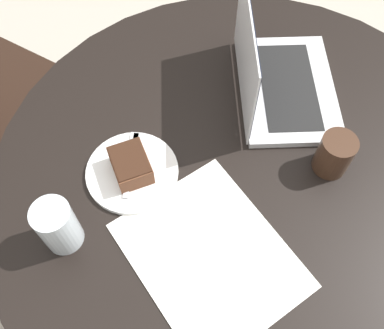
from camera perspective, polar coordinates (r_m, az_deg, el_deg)
ground_plane at (r=1.72m, az=4.65°, el=-13.13°), size 12.00×12.00×0.00m
dining_table at (r=1.17m, az=6.67°, el=-4.83°), size 1.20×1.20×0.74m
paper_document at (r=0.95m, az=2.31°, el=-11.43°), size 0.40×0.34×0.00m
plate at (r=1.03m, az=-7.59°, el=-0.96°), size 0.21×0.21×0.01m
cake_slice at (r=1.00m, az=-7.80°, el=-0.06°), size 0.12×0.11×0.05m
fork at (r=1.04m, az=-7.58°, el=0.92°), size 0.13×0.14×0.00m
coffee_glass at (r=1.04m, az=17.64°, el=1.24°), size 0.08×0.08×0.10m
water_glass at (r=0.94m, az=-16.68°, el=-7.49°), size 0.08×0.08×0.13m
laptop at (r=1.14m, az=10.71°, el=10.57°), size 0.41×0.40×0.25m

